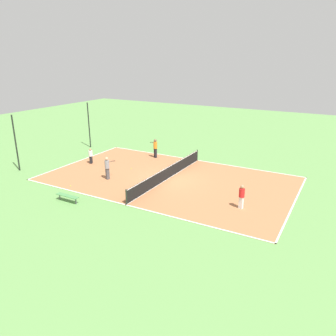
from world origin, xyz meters
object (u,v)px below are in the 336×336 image
object	(u,v)px
player_center_orange	(155,147)
fence_post_back_left	(16,143)
tennis_ball_near_net	(71,186)
fence_post_back_right	(89,125)
player_baseline_gray	(107,166)
bench	(67,196)
tennis_ball_far_baseline	(131,169)
player_near_white	(91,155)
tennis_net	(168,172)
player_coach_red	(242,195)

from	to	relation	value
player_center_orange	fence_post_back_left	size ratio (longest dim) A/B	0.38
tennis_ball_near_net	fence_post_back_right	world-z (taller)	fence_post_back_right
player_center_orange	player_baseline_gray	world-z (taller)	player_center_orange
bench	tennis_ball_far_baseline	xyz separation A→B (m)	(7.58, 0.23, -0.33)
player_near_white	tennis_net	bearing A→B (deg)	68.78
bench	player_center_orange	bearing A→B (deg)	-89.04
player_near_white	tennis_ball_near_net	world-z (taller)	player_near_white
tennis_net	player_near_white	bearing A→B (deg)	89.95
player_baseline_gray	tennis_net	bearing A→B (deg)	-40.43
bench	tennis_ball_near_net	world-z (taller)	bench
player_center_orange	player_baseline_gray	distance (m)	6.85
player_center_orange	player_coach_red	world-z (taller)	player_center_orange
tennis_net	player_center_orange	bearing A→B (deg)	41.23
player_coach_red	tennis_ball_far_baseline	size ratio (longest dim) A/B	23.28
player_near_white	tennis_ball_near_net	xyz separation A→B (m)	(-5.01, -2.48, -0.74)
player_coach_red	player_baseline_gray	xyz separation A→B (m)	(0.03, 10.75, 0.15)
player_baseline_gray	fence_post_back_left	bearing A→B (deg)	122.61
player_center_orange	player_coach_red	bearing A→B (deg)	171.21
bench	player_baseline_gray	xyz separation A→B (m)	(4.63, 0.39, 0.68)
player_center_orange	tennis_ball_near_net	distance (m)	9.62
player_near_white	player_center_orange	world-z (taller)	player_center_orange
tennis_net	tennis_ball_near_net	world-z (taller)	tennis_net
player_center_orange	tennis_ball_near_net	world-z (taller)	player_center_orange
player_near_white	player_coach_red	bearing A→B (deg)	59.26
player_baseline_gray	tennis_ball_far_baseline	size ratio (longest dim) A/B	26.59
tennis_ball_near_net	player_coach_red	bearing A→B (deg)	-78.21
tennis_ball_near_net	tennis_ball_far_baseline	xyz separation A→B (m)	(5.52, -1.59, 0.00)
player_near_white	fence_post_back_right	bearing A→B (deg)	-158.62
player_baseline_gray	player_coach_red	bearing A→B (deg)	-71.49
tennis_ball_far_baseline	tennis_net	bearing A→B (deg)	-97.48
tennis_ball_near_net	player_near_white	bearing A→B (deg)	26.31
tennis_ball_far_baseline	fence_post_back_left	world-z (taller)	fence_post_back_left
fence_post_back_right	player_baseline_gray	bearing A→B (deg)	-130.69
bench	fence_post_back_right	xyz separation A→B (m)	(11.47, 8.34, 1.98)
player_center_orange	fence_post_back_left	xyz separation A→B (m)	(-8.82, 8.14, 1.29)
tennis_net	player_coach_red	distance (m)	7.13
tennis_ball_far_baseline	fence_post_back_right	distance (m)	9.28
player_coach_red	tennis_ball_far_baseline	distance (m)	11.04
player_near_white	player_baseline_gray	distance (m)	4.62
tennis_ball_near_net	fence_post_back_right	xyz separation A→B (m)	(9.41, 6.52, 2.31)
player_near_white	player_baseline_gray	size ratio (longest dim) A/B	0.77
bench	tennis_ball_far_baseline	bearing A→B (deg)	-88.23
bench	player_near_white	world-z (taller)	player_near_white
tennis_net	bench	distance (m)	7.97
tennis_net	tennis_ball_far_baseline	world-z (taller)	tennis_net
bench	fence_post_back_right	world-z (taller)	fence_post_back_right
fence_post_back_right	player_center_orange	bearing A→B (deg)	-89.89
player_center_orange	player_baseline_gray	size ratio (longest dim) A/B	1.00
tennis_ball_near_net	tennis_ball_far_baseline	world-z (taller)	same
tennis_net	player_coach_red	bearing A→B (deg)	-110.26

